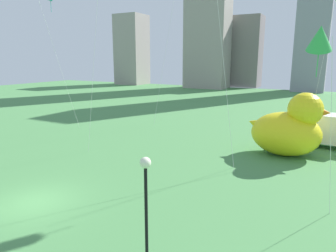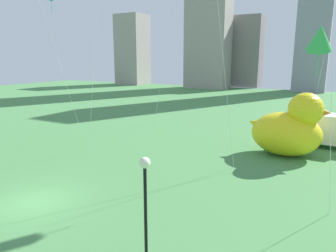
# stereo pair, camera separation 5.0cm
# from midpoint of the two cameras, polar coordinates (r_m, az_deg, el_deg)

# --- Properties ---
(ground_plane) EXTENTS (140.00, 140.00, 0.00)m
(ground_plane) POSITION_cam_midpoint_polar(r_m,az_deg,el_deg) (18.29, -23.41, -12.85)
(ground_plane) COLOR #488348
(giant_inflatable_duck) EXTENTS (6.06, 3.89, 5.03)m
(giant_inflatable_duck) POSITION_cam_midpoint_polar(r_m,az_deg,el_deg) (25.68, 21.46, -0.49)
(giant_inflatable_duck) COLOR yellow
(giant_inflatable_duck) RESTS_ON ground
(lamppost) EXTENTS (0.40, 0.40, 4.20)m
(lamppost) POSITION_cam_midpoint_polar(r_m,az_deg,el_deg) (11.00, -4.27, -11.57)
(lamppost) COLOR black
(lamppost) RESTS_ON ground
(box_truck) EXTENTS (6.57, 2.75, 2.85)m
(box_truck) POSITION_cam_midpoint_polar(r_m,az_deg,el_deg) (29.70, 27.84, -0.78)
(box_truck) COLOR white
(box_truck) RESTS_ON ground
(city_skyline) EXTENTS (85.94, 14.69, 41.42)m
(city_skyline) POSITION_cam_midpoint_polar(r_m,az_deg,el_deg) (80.06, 18.07, 18.12)
(city_skyline) COLOR #9E938C
(city_skyline) RESTS_ON ground
(kite_green) EXTENTS (1.83, 1.99, 9.10)m
(kite_green) POSITION_cam_midpoint_polar(r_m,az_deg,el_deg) (15.56, 26.32, 14.39)
(kite_green) COLOR silver
(kite_green) RESTS_ON ground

